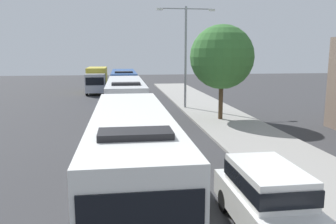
{
  "coord_description": "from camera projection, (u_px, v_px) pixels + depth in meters",
  "views": [
    {
      "loc": [
        -1.61,
        1.26,
        5.02
      ],
      "look_at": [
        0.86,
        19.07,
        1.88
      ],
      "focal_mm": 36.39,
      "sensor_mm": 36.0,
      "label": 1
    }
  ],
  "objects": [
    {
      "name": "bus_middle",
      "position": [
        124.0,
        84.0,
        36.82
      ],
      "size": [
        2.58,
        10.96,
        3.21
      ],
      "color": "#284C8C",
      "rests_on": "ground_plane"
    },
    {
      "name": "white_suv",
      "position": [
        268.0,
        197.0,
        9.51
      ],
      "size": [
        1.86,
        4.79,
        1.9
      ],
      "color": "white",
      "rests_on": "ground_plane"
    },
    {
      "name": "bus_second_in_line",
      "position": [
        126.0,
        100.0,
        24.3
      ],
      "size": [
        2.58,
        10.74,
        3.21
      ],
      "color": "silver",
      "rests_on": "ground_plane"
    },
    {
      "name": "roadside_tree",
      "position": [
        222.0,
        57.0,
        24.6
      ],
      "size": [
        4.65,
        4.65,
        6.89
      ],
      "color": "#4C3823",
      "rests_on": "sidewalk"
    },
    {
      "name": "streetlamp_mid",
      "position": [
        186.0,
        48.0,
        29.84
      ],
      "size": [
        5.11,
        0.28,
        8.8
      ],
      "color": "gray",
      "rests_on": "sidewalk"
    },
    {
      "name": "box_truck_oncoming",
      "position": [
        97.0,
        79.0,
        43.06
      ],
      "size": [
        2.35,
        7.53,
        3.15
      ],
      "color": "#B7B7BC",
      "rests_on": "ground_plane"
    },
    {
      "name": "bus_lead",
      "position": [
        132.0,
        153.0,
        11.47
      ],
      "size": [
        2.58,
        10.97,
        3.21
      ],
      "color": "silver",
      "rests_on": "ground_plane"
    }
  ]
}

